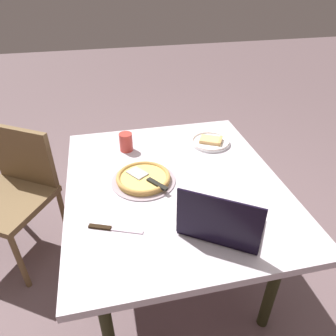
{
  "coord_description": "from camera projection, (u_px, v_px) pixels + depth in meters",
  "views": [
    {
      "loc": [
        1.23,
        -0.3,
        1.67
      ],
      "look_at": [
        -0.02,
        -0.03,
        0.81
      ],
      "focal_mm": 33.56,
      "sensor_mm": 36.0,
      "label": 1
    }
  ],
  "objects": [
    {
      "name": "ground_plane",
      "position": [
        173.0,
        275.0,
        1.99
      ],
      "size": [
        12.0,
        12.0,
        0.0
      ],
      "primitive_type": "plane",
      "color": "#6A5458"
    },
    {
      "name": "pizza_plate",
      "position": [
        211.0,
        142.0,
        1.89
      ],
      "size": [
        0.23,
        0.23,
        0.04
      ],
      "color": "white",
      "rests_on": "dining_table"
    },
    {
      "name": "dining_table",
      "position": [
        174.0,
        194.0,
        1.62
      ],
      "size": [
        1.23,
        1.06,
        0.73
      ],
      "color": "silver",
      "rests_on": "ground_plane"
    },
    {
      "name": "drink_cup",
      "position": [
        126.0,
        142.0,
        1.8
      ],
      "size": [
        0.08,
        0.08,
        0.11
      ],
      "color": "#BF3B32",
      "rests_on": "dining_table"
    },
    {
      "name": "chair_near",
      "position": [
        14.0,
        188.0,
        1.93
      ],
      "size": [
        0.63,
        0.63,
        0.84
      ],
      "color": "brown",
      "rests_on": "ground_plane"
    },
    {
      "name": "laptop",
      "position": [
        221.0,
        224.0,
        1.26
      ],
      "size": [
        0.36,
        0.39,
        0.23
      ],
      "color": "black",
      "rests_on": "dining_table"
    },
    {
      "name": "table_knife",
      "position": [
        110.0,
        228.0,
        1.3
      ],
      "size": [
        0.1,
        0.22,
        0.01
      ],
      "color": "#C7B1C1",
      "rests_on": "dining_table"
    },
    {
      "name": "pizza_tray",
      "position": [
        143.0,
        178.0,
        1.57
      ],
      "size": [
        0.32,
        0.32,
        0.04
      ],
      "color": "#A5939D",
      "rests_on": "dining_table"
    }
  ]
}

